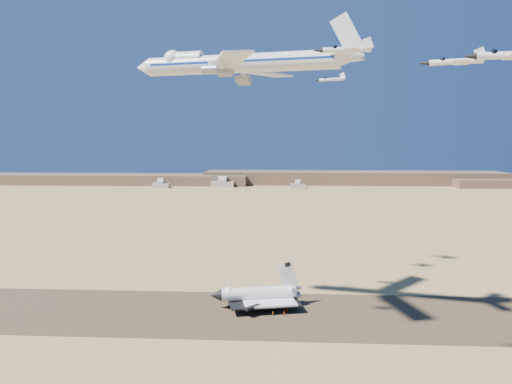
# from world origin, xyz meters

# --- Properties ---
(ground) EXTENTS (1200.00, 1200.00, 0.00)m
(ground) POSITION_xyz_m (0.00, 0.00, 0.00)
(ground) COLOR tan
(ground) RESTS_ON ground
(runway) EXTENTS (600.00, 50.00, 0.06)m
(runway) POSITION_xyz_m (0.00, 0.00, 0.03)
(runway) COLOR brown
(runway) RESTS_ON ground
(ridgeline) EXTENTS (960.00, 90.00, 18.00)m
(ridgeline) POSITION_xyz_m (65.32, 527.31, 7.63)
(ridgeline) COLOR brown
(ridgeline) RESTS_ON ground
(hangars) EXTENTS (200.50, 29.50, 30.00)m
(hangars) POSITION_xyz_m (-64.00, 478.43, 4.83)
(hangars) COLOR #B9B4A4
(hangars) RESTS_ON ground
(shuttle) EXTENTS (35.07, 26.27, 17.29)m
(shuttle) POSITION_xyz_m (13.47, 7.88, 4.65)
(shuttle) COLOR white
(shuttle) RESTS_ON runway
(carrier_747) EXTENTS (81.18, 61.28, 20.18)m
(carrier_747) POSITION_xyz_m (5.71, -4.31, 90.04)
(carrier_747) COLOR white
(crew_a) EXTENTS (0.51, 0.65, 1.57)m
(crew_a) POSITION_xyz_m (19.51, -1.38, 0.84)
(crew_a) COLOR #E35A0D
(crew_a) RESTS_ON runway
(crew_b) EXTENTS (0.61, 0.86, 1.61)m
(crew_b) POSITION_xyz_m (23.69, -1.35, 0.87)
(crew_b) COLOR #E35A0D
(crew_b) RESTS_ON runway
(crew_c) EXTENTS (1.09, 0.87, 1.66)m
(crew_c) POSITION_xyz_m (24.65, 1.55, 0.89)
(crew_c) COLOR #E35A0D
(crew_c) RESTS_ON runway
(chase_jet_a) EXTENTS (14.46, 7.84, 3.60)m
(chase_jet_a) POSITION_xyz_m (37.92, -54.48, 85.65)
(chase_jet_a) COLOR white
(chase_jet_b) EXTENTS (13.69, 8.01, 3.50)m
(chase_jet_b) POSITION_xyz_m (60.57, -64.12, 81.20)
(chase_jet_b) COLOR white
(chase_jet_c) EXTENTS (16.27, 9.16, 4.08)m
(chase_jet_c) POSITION_xyz_m (68.19, -73.47, 81.02)
(chase_jet_c) COLOR white
(chase_jet_e) EXTENTS (13.92, 7.51, 3.47)m
(chase_jet_e) POSITION_xyz_m (25.78, 42.96, 94.42)
(chase_jet_e) COLOR white
(chase_jet_f) EXTENTS (14.71, 8.71, 3.78)m
(chase_jet_f) POSITION_xyz_m (45.00, 62.80, 92.25)
(chase_jet_f) COLOR white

